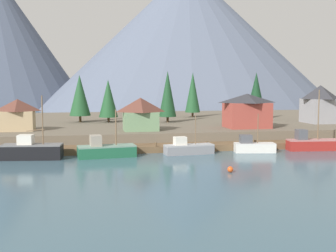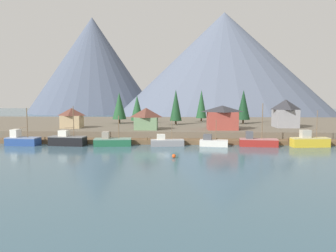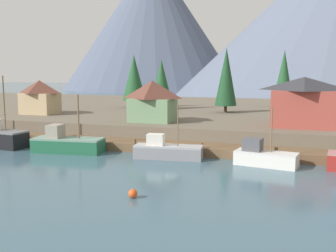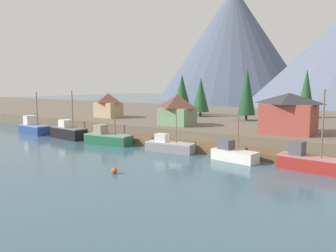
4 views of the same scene
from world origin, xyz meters
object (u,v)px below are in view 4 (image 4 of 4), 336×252
object	(u,v)px
house_red	(289,113)
channel_buoy	(114,171)
conifer_back_left	(306,91)
house_tan	(108,105)
conifer_near_left	(247,92)
fishing_boat_black	(68,132)
conifer_near_right	(182,92)
fishing_boat_blue	(34,128)
fishing_boat_grey	(169,146)
house_green	(177,110)
fishing_boat_green	(108,138)
fishing_boat_white	(233,154)
conifer_mid_left	(201,95)
fishing_boat_red	(312,162)

from	to	relation	value
house_red	channel_buoy	distance (m)	29.18
conifer_back_left	house_tan	bearing A→B (deg)	-146.29
conifer_back_left	conifer_near_left	bearing A→B (deg)	-123.17
fishing_boat_black	conifer_near_right	xyz separation A→B (m)	(6.09, 29.58, 6.88)
conifer_near_right	channel_buoy	bearing A→B (deg)	-66.99
fishing_boat_blue	fishing_boat_grey	bearing A→B (deg)	5.40
conifer_near_right	channel_buoy	world-z (taller)	conifer_near_right
fishing_boat_grey	conifer_near_left	size ratio (longest dim) A/B	0.71
house_green	fishing_boat_green	bearing A→B (deg)	-119.42
conifer_back_left	house_green	bearing A→B (deg)	-119.85
fishing_boat_white	conifer_mid_left	world-z (taller)	conifer_mid_left
fishing_boat_white	conifer_back_left	xyz separation A→B (m)	(-0.14, 38.88, 7.54)
fishing_boat_black	channel_buoy	world-z (taller)	fishing_boat_black
fishing_boat_green	fishing_boat_white	distance (m)	22.56
fishing_boat_blue	house_red	size ratio (longest dim) A/B	1.06
conifer_near_left	fishing_boat_red	bearing A→B (deg)	-54.16
house_green	house_red	size ratio (longest dim) A/B	0.77
fishing_boat_red	conifer_back_left	world-z (taller)	conifer_back_left
fishing_boat_red	fishing_boat_grey	bearing A→B (deg)	-174.19
house_tan	fishing_boat_blue	bearing A→B (deg)	-113.69
house_red	fishing_boat_white	bearing A→B (deg)	-106.19
house_red	conifer_near_right	xyz separation A→B (m)	(-30.25, 17.03, 2.45)
channel_buoy	house_tan	bearing A→B (deg)	135.22
fishing_boat_black	fishing_boat_grey	bearing A→B (deg)	7.55
fishing_boat_white	house_tan	size ratio (longest dim) A/B	1.15
fishing_boat_white	fishing_boat_green	bearing A→B (deg)	-169.54
fishing_boat_red	conifer_near_left	size ratio (longest dim) A/B	0.89
house_tan	fishing_boat_black	bearing A→B (deg)	-74.65
fishing_boat_red	conifer_near_left	world-z (taller)	conifer_near_left
fishing_boat_white	conifer_back_left	size ratio (longest dim) A/B	0.59
house_tan	conifer_back_left	bearing A→B (deg)	33.71
fishing_boat_blue	house_red	bearing A→B (deg)	19.92
fishing_boat_red	channel_buoy	size ratio (longest dim) A/B	13.66
house_green	house_tan	bearing A→B (deg)	170.72
fishing_boat_blue	house_tan	distance (m)	16.53
fishing_boat_grey	house_tan	size ratio (longest dim) A/B	1.36
house_green	conifer_near_left	distance (m)	16.78
fishing_boat_green	fishing_boat_black	bearing A→B (deg)	172.40
fishing_boat_blue	channel_buoy	size ratio (longest dim) A/B	12.10
house_red	fishing_boat_red	bearing A→B (deg)	-62.73
fishing_boat_white	conifer_near_right	bearing A→B (deg)	141.77
channel_buoy	house_green	bearing A→B (deg)	107.33
house_green	house_red	bearing A→B (deg)	3.64
fishing_boat_black	house_green	distance (m)	20.54
conifer_back_left	conifer_mid_left	bearing A→B (deg)	-152.68
fishing_boat_black	fishing_boat_red	size ratio (longest dim) A/B	0.93
fishing_boat_green	conifer_near_right	xyz separation A→B (m)	(-4.12, 29.71, 7.09)
house_tan	conifer_mid_left	world-z (taller)	conifer_mid_left
fishing_boat_grey	house_red	xyz separation A→B (m)	(13.88, 12.26, 4.79)
fishing_boat_white	channel_buoy	distance (m)	16.15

